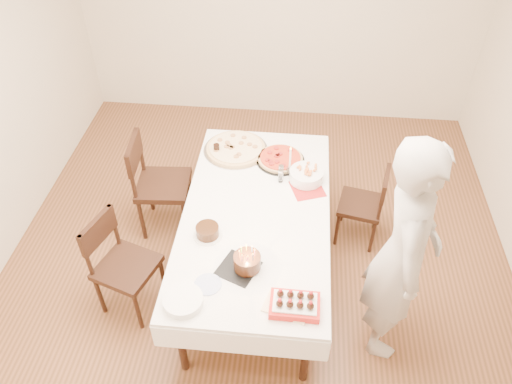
# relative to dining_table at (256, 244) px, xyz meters

# --- Properties ---
(floor) EXTENTS (5.00, 5.00, 0.00)m
(floor) POSITION_rel_dining_table_xyz_m (0.00, 0.10, -0.38)
(floor) COLOR #53341C
(floor) RESTS_ON ground
(wall_back) EXTENTS (4.50, 0.04, 2.70)m
(wall_back) POSITION_rel_dining_table_xyz_m (0.00, 2.60, 0.98)
(wall_back) COLOR beige
(wall_back) RESTS_ON floor
(dining_table) EXTENTS (1.32, 2.23, 0.75)m
(dining_table) POSITION_rel_dining_table_xyz_m (0.00, 0.00, 0.00)
(dining_table) COLOR white
(dining_table) RESTS_ON floor
(chair_right_savory) EXTENTS (0.48, 0.48, 0.80)m
(chair_right_savory) POSITION_rel_dining_table_xyz_m (0.89, 0.54, 0.03)
(chair_right_savory) COLOR black
(chair_right_savory) RESTS_ON floor
(chair_left_savory) EXTENTS (0.54, 0.54, 0.99)m
(chair_left_savory) POSITION_rel_dining_table_xyz_m (-0.90, 0.52, 0.12)
(chair_left_savory) COLOR black
(chair_left_savory) RESTS_ON floor
(chair_left_dessert) EXTENTS (0.59, 0.59, 0.90)m
(chair_left_dessert) POSITION_rel_dining_table_xyz_m (-0.97, -0.41, 0.08)
(chair_left_dessert) COLOR black
(chair_left_dessert) RESTS_ON floor
(person) EXTENTS (0.53, 0.73, 1.87)m
(person) POSITION_rel_dining_table_xyz_m (1.04, -0.48, 0.56)
(person) COLOR #BBB6B1
(person) RESTS_ON floor
(pizza_white) EXTENTS (0.68, 0.68, 0.04)m
(pizza_white) POSITION_rel_dining_table_xyz_m (-0.26, 0.77, 0.40)
(pizza_white) COLOR beige
(pizza_white) RESTS_ON dining_table
(pizza_pepperoni) EXTENTS (0.56, 0.56, 0.04)m
(pizza_pepperoni) POSITION_rel_dining_table_xyz_m (0.15, 0.66, 0.40)
(pizza_pepperoni) COLOR red
(pizza_pepperoni) RESTS_ON dining_table
(red_placemat) EXTENTS (0.32, 0.32, 0.01)m
(red_placemat) POSITION_rel_dining_table_xyz_m (0.39, 0.31, 0.38)
(red_placemat) COLOR #B21E1E
(red_placemat) RESTS_ON dining_table
(pasta_bowl) EXTENTS (0.29, 0.29, 0.09)m
(pasta_bowl) POSITION_rel_dining_table_xyz_m (0.38, 0.42, 0.43)
(pasta_bowl) COLOR white
(pasta_bowl) RESTS_ON dining_table
(taper_candle) EXTENTS (0.07, 0.07, 0.28)m
(taper_candle) POSITION_rel_dining_table_xyz_m (0.24, 0.50, 0.52)
(taper_candle) COLOR white
(taper_candle) RESTS_ON dining_table
(shaker_pair) EXTENTS (0.12, 0.12, 0.12)m
(shaker_pair) POSITION_rel_dining_table_xyz_m (0.17, 0.38, 0.44)
(shaker_pair) COLOR white
(shaker_pair) RESTS_ON dining_table
(cola_glass) EXTENTS (0.07, 0.07, 0.10)m
(cola_glass) POSITION_rel_dining_table_xyz_m (-0.42, 0.71, 0.42)
(cola_glass) COLOR black
(cola_glass) RESTS_ON dining_table
(layer_cake) EXTENTS (0.25, 0.25, 0.09)m
(layer_cake) POSITION_rel_dining_table_xyz_m (-0.33, -0.28, 0.42)
(layer_cake) COLOR #321B0C
(layer_cake) RESTS_ON dining_table
(cake_board) EXTENTS (0.34, 0.34, 0.01)m
(cake_board) POSITION_rel_dining_table_xyz_m (-0.07, -0.57, 0.38)
(cake_board) COLOR black
(cake_board) RESTS_ON dining_table
(birthday_cake) EXTENTS (0.24, 0.24, 0.17)m
(birthday_cake) POSITION_rel_dining_table_xyz_m (-0.01, -0.56, 0.47)
(birthday_cake) COLOR #3A1C10
(birthday_cake) RESTS_ON dining_table
(strawberry_box) EXTENTS (0.33, 0.22, 0.08)m
(strawberry_box) POSITION_rel_dining_table_xyz_m (0.34, -0.86, 0.42)
(strawberry_box) COLOR red
(strawberry_box) RESTS_ON dining_table
(box_lid) EXTENTS (0.34, 0.27, 0.02)m
(box_lid) POSITION_rel_dining_table_xyz_m (0.29, -0.85, 0.38)
(box_lid) COLOR beige
(box_lid) RESTS_ON dining_table
(plate_stack) EXTENTS (0.33, 0.33, 0.06)m
(plate_stack) POSITION_rel_dining_table_xyz_m (-0.39, -0.89, 0.40)
(plate_stack) COLOR white
(plate_stack) RESTS_ON dining_table
(china_plate) EXTENTS (0.20, 0.20, 0.01)m
(china_plate) POSITION_rel_dining_table_xyz_m (-0.26, -0.73, 0.38)
(china_plate) COLOR white
(china_plate) RESTS_ON dining_table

